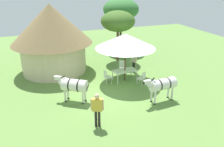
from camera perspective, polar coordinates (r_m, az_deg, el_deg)
name	(u,v)px	position (r m, az deg, el deg)	size (l,w,h in m)	color
ground_plane	(104,93)	(14.28, -1.90, -4.72)	(36.00, 36.00, 0.00)	olive
thatched_hut	(52,35)	(17.33, -14.64, 9.10)	(5.78, 5.78, 4.94)	beige
shade_umbrella	(126,41)	(15.05, 3.37, 8.06)	(3.97, 3.97, 3.26)	#513B23
patio_dining_table	(125,71)	(15.71, 3.19, 0.56)	(1.68, 1.04, 0.74)	silver
patio_chair_west_end	(107,76)	(15.26, -1.31, -0.67)	(0.44, 0.46, 0.90)	silver
patio_chair_near_lawn	(142,78)	(15.17, 7.45, -1.02)	(0.60, 0.60, 0.90)	silver
patio_chair_east_end	(122,66)	(17.00, 2.59, 1.79)	(0.54, 0.52, 0.90)	white
guest_beside_umbrella	(134,60)	(17.16, 5.44, 3.39)	(0.25, 0.56, 1.56)	black
standing_watcher	(97,107)	(10.73, -3.67, -8.30)	(0.58, 0.38, 1.73)	black
zebra_nearest_camera	(74,85)	(13.06, -9.45, -2.90)	(1.82, 1.42, 1.53)	silver
zebra_by_umbrella	(162,85)	(13.17, 12.23, -2.72)	(2.23, 0.76, 1.57)	silver
acacia_tree_behind_hut	(118,21)	(18.95, 1.46, 12.75)	(2.76, 2.76, 4.16)	brown
acacia_tree_left_background	(121,9)	(22.09, 2.22, 15.53)	(3.31, 3.31, 4.86)	#42422C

